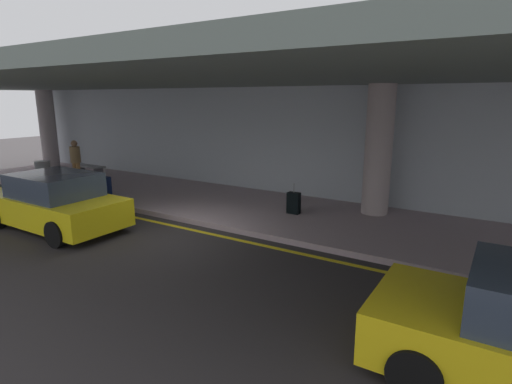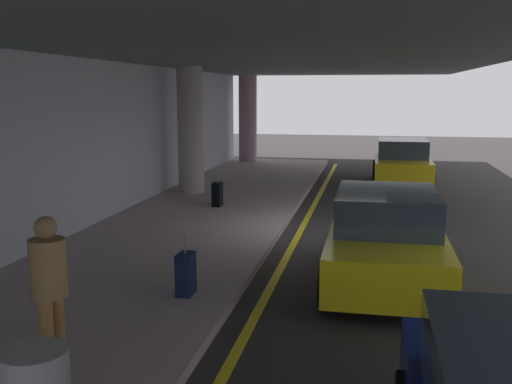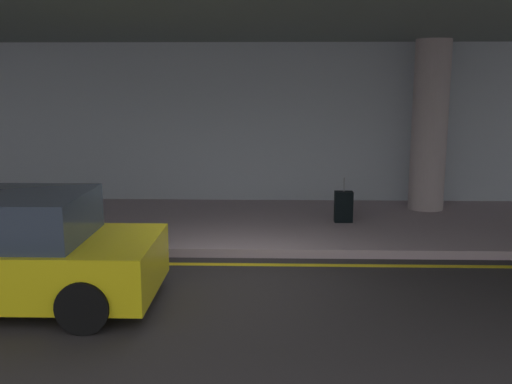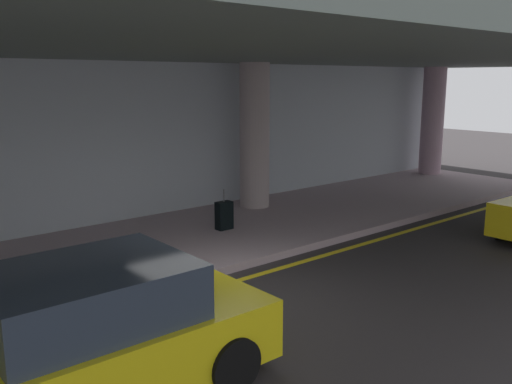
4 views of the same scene
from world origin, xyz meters
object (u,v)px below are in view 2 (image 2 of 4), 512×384
(suitcase_upright_secondary, at_px, (217,194))
(car_yellow_taxi_no2, at_px, (386,239))
(support_column_center, at_px, (248,118))
(traveler_with_luggage, at_px, (49,283))
(car_yellow_taxi, at_px, (402,163))
(support_column_left_mid, at_px, (191,130))
(suitcase_upright_primary, at_px, (186,274))

(suitcase_upright_secondary, bearing_deg, car_yellow_taxi_no2, -112.79)
(support_column_center, distance_m, suitcase_upright_secondary, 10.17)
(support_column_center, bearing_deg, traveler_with_luggage, -174.18)
(traveler_with_luggage, distance_m, suitcase_upright_secondary, 9.21)
(car_yellow_taxi, relative_size, traveler_with_luggage, 2.44)
(support_column_left_mid, xyz_separation_m, traveler_with_luggage, (-11.13, -1.95, -0.86))
(support_column_center, height_order, suitcase_upright_secondary, support_column_center)
(support_column_center, height_order, traveler_with_luggage, support_column_center)
(car_yellow_taxi, distance_m, suitcase_upright_secondary, 7.63)
(car_yellow_taxi, bearing_deg, support_column_left_mid, 122.96)
(car_yellow_taxi_no2, height_order, traveler_with_luggage, traveler_with_luggage)
(support_column_left_mid, xyz_separation_m, suitcase_upright_secondary, (-1.97, -1.31, -1.51))
(traveler_with_luggage, bearing_deg, suitcase_upright_primary, -54.37)
(support_column_left_mid, distance_m, traveler_with_luggage, 11.34)
(support_column_left_mid, bearing_deg, suitcase_upright_primary, -163.12)
(car_yellow_taxi, xyz_separation_m, suitcase_upright_primary, (-12.46, 3.62, -0.25))
(car_yellow_taxi, bearing_deg, support_column_center, 57.51)
(support_column_center, distance_m, suitcase_upright_primary, 16.86)
(traveler_with_luggage, relative_size, suitcase_upright_primary, 1.87)
(suitcase_upright_primary, bearing_deg, suitcase_upright_secondary, 21.53)
(traveler_with_luggage, bearing_deg, car_yellow_taxi_no2, -80.00)
(support_column_left_mid, xyz_separation_m, car_yellow_taxi_no2, (-6.92, -5.50, -1.26))
(car_yellow_taxi, height_order, traveler_with_luggage, traveler_with_luggage)
(car_yellow_taxi_no2, distance_m, traveler_with_luggage, 5.52)
(car_yellow_taxi, relative_size, suitcase_upright_secondary, 4.56)
(support_column_left_mid, bearing_deg, traveler_with_luggage, -170.07)
(car_yellow_taxi, height_order, car_yellow_taxi_no2, same)
(car_yellow_taxi, distance_m, car_yellow_taxi_no2, 10.82)
(car_yellow_taxi, bearing_deg, car_yellow_taxi_no2, 177.21)
(support_column_left_mid, distance_m, suitcase_upright_secondary, 2.81)
(car_yellow_taxi, bearing_deg, suitcase_upright_secondary, 141.01)
(car_yellow_taxi, height_order, suitcase_upright_secondary, car_yellow_taxi)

